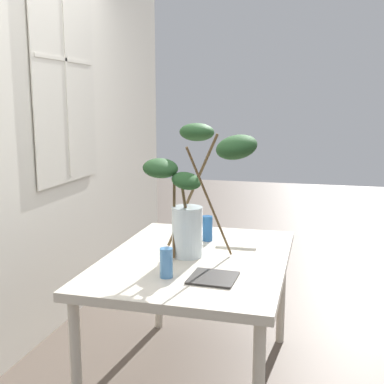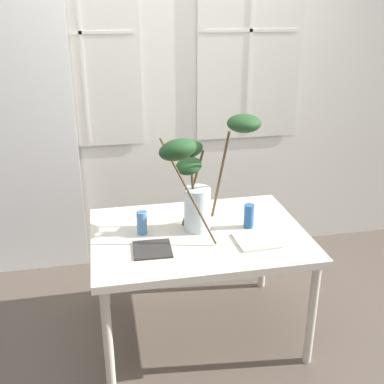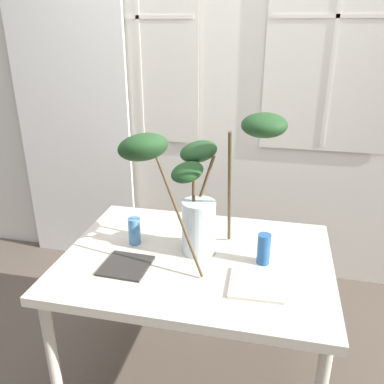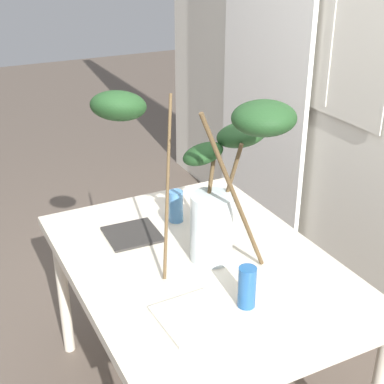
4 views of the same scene
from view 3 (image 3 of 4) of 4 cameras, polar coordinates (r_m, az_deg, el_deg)
ground at (r=2.43m, az=0.56°, el=-23.77°), size 14.00×14.00×0.00m
back_wall_with_windows at (r=2.82m, az=5.67°, el=15.89°), size 5.02×0.14×2.85m
curtain_sheer_side at (r=3.09m, az=-16.85°, el=12.46°), size 0.87×0.03×2.54m
dining_table at (r=2.01m, az=0.63°, el=-10.69°), size 1.28×0.95×0.72m
vase_with_branches at (r=1.82m, az=1.24°, el=1.25°), size 0.69×0.67×0.70m
drinking_glass_blue_left at (r=2.07m, az=-8.15°, el=-5.47°), size 0.06×0.06×0.14m
drinking_glass_blue_right at (r=1.92m, az=10.12°, el=-7.94°), size 0.06×0.06×0.15m
plate_square_left at (r=1.92m, az=-9.34°, el=-10.24°), size 0.22×0.22×0.01m
plate_square_right at (r=1.79m, az=9.11°, el=-12.75°), size 0.24×0.24×0.01m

